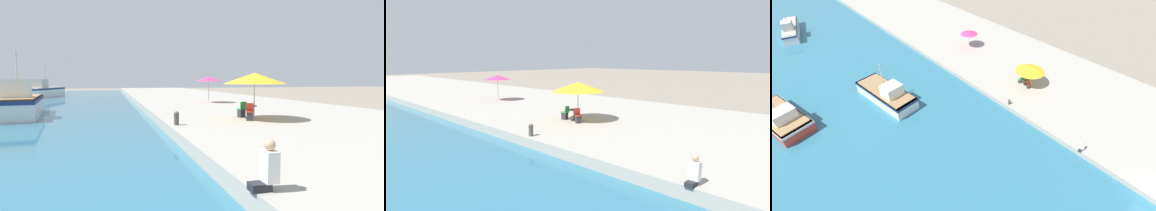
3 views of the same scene
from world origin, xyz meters
TOP-DOWN VIEW (x-y plane):
  - quay_promenade at (8.00, 37.00)m, footprint 16.00×90.00m
  - fishing_boat_near at (-9.07, 25.58)m, footprint 3.90×8.35m
  - fishing_boat_mid at (-19.14, 29.15)m, footprint 4.76×8.02m
  - fishing_boat_far at (-12.42, 52.49)m, footprint 4.47×9.72m
  - cafe_umbrella_pink at (4.93, 16.39)m, footprint 3.43×3.43m
  - cafe_umbrella_white at (6.38, 28.58)m, footprint 2.47×2.47m
  - cafe_table at (4.74, 16.57)m, footprint 0.80×0.80m
  - cafe_chair_left at (4.61, 17.28)m, footprint 0.47×0.50m
  - cafe_chair_right at (4.44, 15.91)m, footprint 0.54×0.56m
  - person_at_quay at (0.29, 6.70)m, footprint 0.54×0.36m
  - mooring_bollard at (0.38, 15.41)m, footprint 0.26×0.26m

SIDE VIEW (x-z plane):
  - quay_promenade at x=8.00m, z-range 0.00..0.55m
  - cafe_chair_left at x=4.61m, z-range 0.42..1.33m
  - cafe_chair_right at x=4.44m, z-range 0.42..1.33m
  - fishing_boat_mid at x=-19.14m, z-range -1.26..3.04m
  - mooring_bollard at x=0.38m, z-range 0.58..1.23m
  - fishing_boat_near at x=-9.07m, z-range -1.40..3.34m
  - fishing_boat_far at x=-12.42m, z-range -1.43..3.41m
  - person_at_quay at x=0.29m, z-range 0.49..1.49m
  - cafe_table at x=4.74m, z-range 0.72..1.46m
  - cafe_umbrella_pink at x=4.93m, z-range 1.52..4.04m
  - cafe_umbrella_white at x=6.38m, z-range 1.56..4.01m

